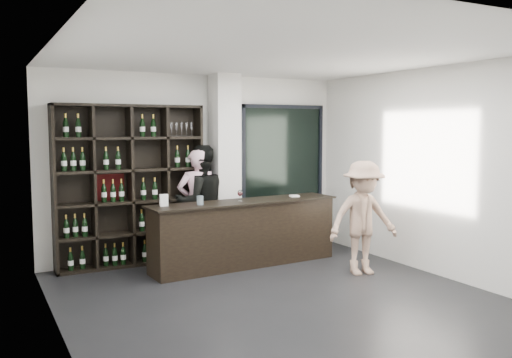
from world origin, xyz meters
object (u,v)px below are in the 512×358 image
wine_shelf (130,186)px  customer (363,218)px  taster_black (201,203)px  taster_pink (198,205)px  tasting_counter (245,233)px

wine_shelf → customer: bearing=-36.1°
taster_black → customer: taster_black is taller
taster_pink → taster_black: 0.06m
tasting_counter → taster_pink: taster_pink is taller
taster_black → tasting_counter: bearing=125.5°
tasting_counter → customer: bearing=-47.1°
wine_shelf → tasting_counter: size_ratio=0.81×
tasting_counter → taster_black: bearing=121.1°
wine_shelf → tasting_counter: 1.85m
taster_pink → customer: (1.75, -1.84, -0.07)m
wine_shelf → tasting_counter: wine_shelf is taller
taster_pink → taster_black: (0.05, 0.00, 0.03)m
wine_shelf → taster_pink: size_ratio=1.38×
tasting_counter → taster_black: taster_black is taller
wine_shelf → taster_pink: (1.00, -0.17, -0.33)m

